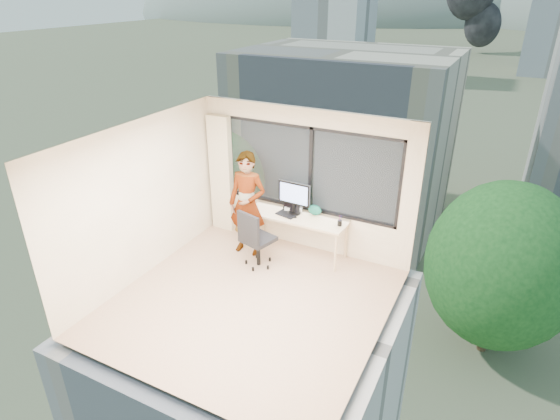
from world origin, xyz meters
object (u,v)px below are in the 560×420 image
Objects in this scene: chair at (258,237)px; laptop at (287,209)px; person at (247,204)px; monitor at (294,198)px; game_console at (294,207)px; handbag at (315,210)px; desk at (297,234)px.

laptop is (0.23, 0.65, 0.32)m from chair.
chair is 0.65m from person.
laptop is at bearing -132.11° from monitor.
chair is 0.95m from monitor.
game_console is at bearing 36.71° from person.
laptop is (-0.02, -0.25, 0.08)m from game_console.
monitor reaches higher than laptop.
monitor is 0.42m from handbag.
handbag is at bearing 38.23° from laptop.
monitor reaches higher than game_console.
desk is 7.21× the size of handbag.
monitor reaches higher than desk.
monitor is at bearing 81.26° from chair.
monitor is 0.23m from laptop.
monitor is 0.32m from game_console.
game_console is 0.82× the size of laptop.
person reaches higher than laptop.
person is (-0.81, -0.35, 0.58)m from desk.
person reaches higher than handbag.
handbag is at bearing 66.74° from chair.
person is at bearing -152.17° from game_console.
laptop is (0.63, 0.32, -0.09)m from person.
laptop is at bearing 22.52° from person.
desk is at bearing 73.45° from chair.
monitor is at bearing 25.27° from person.
laptop is at bearing -136.50° from handbag.
laptop is (-0.18, -0.03, 0.49)m from desk.
laptop reaches higher than desk.
person is at bearing 155.24° from chair.
monitor is (0.71, 0.41, 0.10)m from person.
chair is 2.88× the size of laptop.
person is at bearing -156.51° from desk.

